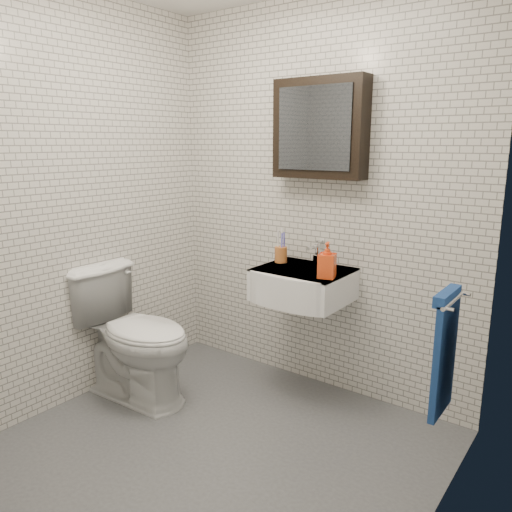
% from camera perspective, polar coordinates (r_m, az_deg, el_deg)
% --- Properties ---
extents(ground, '(2.20, 2.00, 0.01)m').
position_cam_1_polar(ground, '(2.91, -4.31, -20.85)').
color(ground, '#4A4C51').
rests_on(ground, ground).
extents(room_shell, '(2.22, 2.02, 2.51)m').
position_cam_1_polar(room_shell, '(2.43, -4.90, 9.22)').
color(room_shell, silver).
rests_on(room_shell, ground).
extents(washbasin, '(0.55, 0.50, 0.20)m').
position_cam_1_polar(washbasin, '(3.11, 5.05, -3.30)').
color(washbasin, white).
rests_on(washbasin, room_shell).
extents(faucet, '(0.06, 0.20, 0.15)m').
position_cam_1_polar(faucet, '(3.23, 6.94, 0.24)').
color(faucet, silver).
rests_on(faucet, washbasin).
extents(mirror_cabinet, '(0.60, 0.15, 0.60)m').
position_cam_1_polar(mirror_cabinet, '(3.15, 7.30, 14.24)').
color(mirror_cabinet, black).
rests_on(mirror_cabinet, room_shell).
extents(towel_rail, '(0.09, 0.30, 0.58)m').
position_cam_1_polar(towel_rail, '(2.41, 20.79, -9.81)').
color(towel_rail, silver).
rests_on(towel_rail, room_shell).
extents(toothbrush_cup, '(0.10, 0.10, 0.22)m').
position_cam_1_polar(toothbrush_cup, '(3.27, 2.86, 0.27)').
color(toothbrush_cup, '#B5642D').
rests_on(toothbrush_cup, washbasin).
extents(soap_bottle, '(0.12, 0.12, 0.21)m').
position_cam_1_polar(soap_bottle, '(2.90, 8.13, -0.47)').
color(soap_bottle, '#DC5E17').
rests_on(soap_bottle, washbasin).
extents(toilet, '(0.86, 0.51, 0.86)m').
position_cam_1_polar(toilet, '(3.30, -13.80, -8.65)').
color(toilet, white).
rests_on(toilet, ground).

